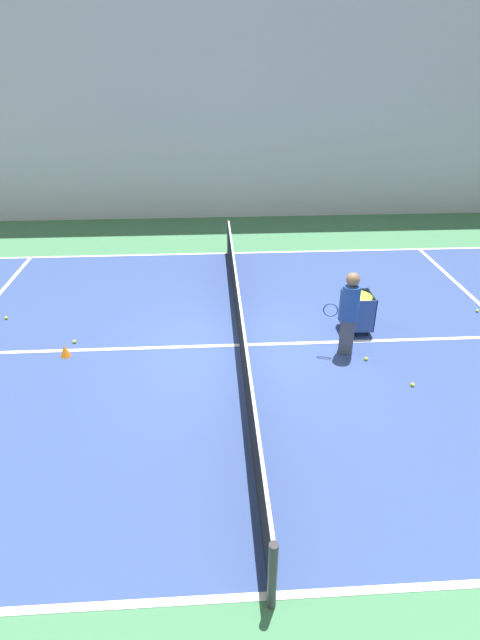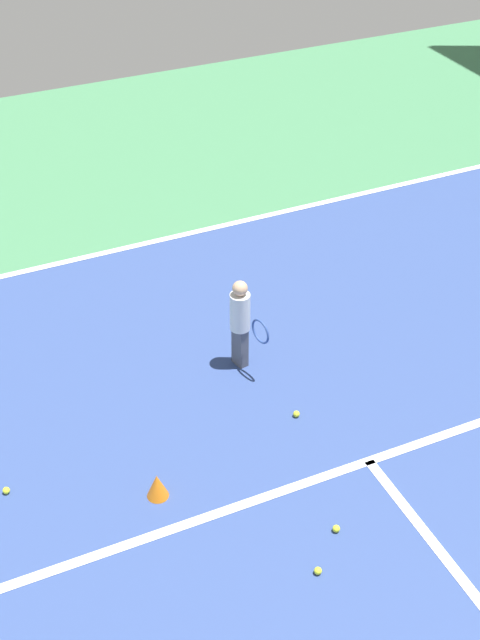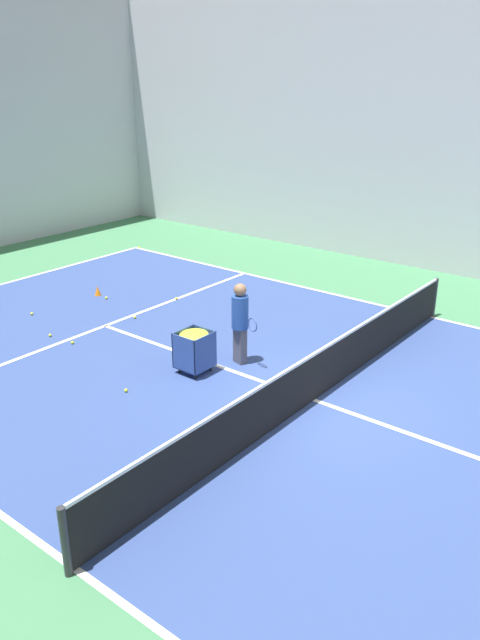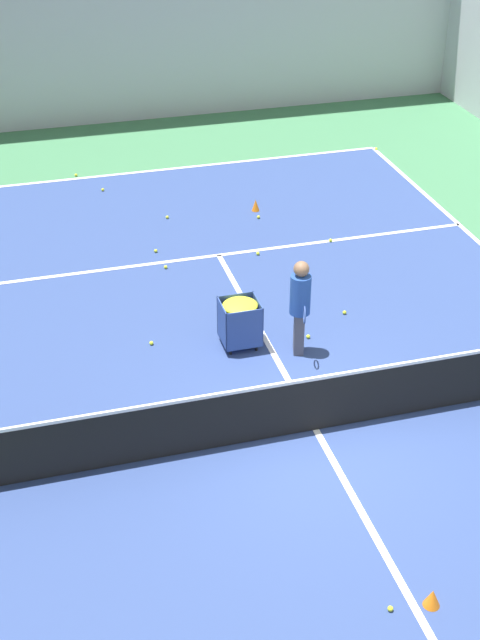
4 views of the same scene
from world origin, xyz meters
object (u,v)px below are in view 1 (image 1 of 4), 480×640
(coach_at_net, at_px, (349,309))
(training_cone_1, at_px, (65,351))
(ball_cart, at_px, (358,304))
(tennis_net, at_px, (240,323))

(coach_at_net, bearing_deg, training_cone_1, 13.10)
(coach_at_net, relative_size, training_cone_1, 7.11)
(coach_at_net, bearing_deg, ball_cart, -101.26)
(tennis_net, relative_size, training_cone_1, 45.67)
(tennis_net, height_order, ball_cart, tennis_net)
(coach_at_net, height_order, training_cone_1, coach_at_net)
(tennis_net, height_order, training_cone_1, tennis_net)
(ball_cart, distance_m, training_cone_1, 5.93)
(coach_at_net, relative_size, ball_cart, 1.96)
(ball_cart, height_order, training_cone_1, ball_cart)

